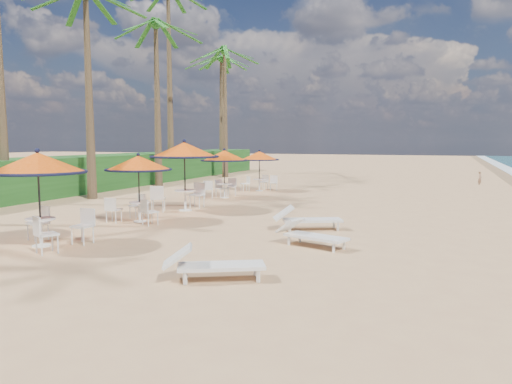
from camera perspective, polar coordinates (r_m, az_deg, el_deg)
ground at (r=10.93m, az=-2.25°, el=-7.96°), size 160.00×160.00×0.00m
scrub_hedge at (r=27.32m, az=-19.47°, el=2.00°), size 3.00×40.00×1.80m
station_0 at (r=13.30m, az=-23.38°, el=1.81°), size 2.33×2.33×2.43m
station_1 at (r=16.39m, az=-13.38°, el=2.30°), size 2.13×2.13×2.22m
station_2 at (r=18.67m, az=-8.26°, el=4.06°), size 2.55×2.55×2.66m
station_3 at (r=22.71m, az=-3.71°, el=3.48°), size 2.16×2.24×2.26m
station_4 at (r=25.73m, az=0.42°, el=3.60°), size 2.05×2.13×2.14m
lounger_near at (r=9.48m, az=-5.20°, el=-8.16°), size 1.97×1.40×0.68m
lounger_mid at (r=12.47m, az=6.14°, el=-4.79°), size 1.94×1.17×0.66m
lounger_far at (r=14.73m, az=5.66°, el=-3.02°), size 2.08×1.42×0.72m
palm_3 at (r=24.20m, az=-18.87°, el=19.43°), size 5.00×5.00×9.19m
palm_4 at (r=29.68m, az=-11.37°, el=17.28°), size 5.00×5.00×9.31m
palm_5 at (r=33.76m, az=-10.00°, el=20.55°), size 5.00×5.00×12.18m
palm_6 at (r=36.00m, az=-3.62°, el=14.95°), size 5.00×5.00×9.04m
palm_7 at (r=40.00m, az=-3.99°, el=14.22°), size 5.00×5.00×9.17m
person at (r=31.88m, az=24.22°, el=1.49°), size 0.27×0.35×0.86m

